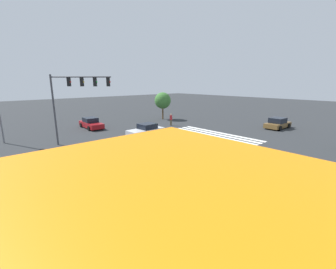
% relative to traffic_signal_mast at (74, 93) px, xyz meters
% --- Properties ---
extents(ground_plane, '(153.67, 153.67, 0.00)m').
position_rel_traffic_signal_mast_xyz_m(ground_plane, '(-6.52, -6.52, -5.33)').
color(ground_plane, '#2B2D30').
extents(crosswalk_markings, '(11.66, 4.40, 0.01)m').
position_rel_traffic_signal_mast_xyz_m(crosswalk_markings, '(-6.52, -13.69, -5.33)').
color(crosswalk_markings, silver).
rests_on(crosswalk_markings, ground_plane).
extents(traffic_signal_mast, '(4.34, 4.34, 7.07)m').
position_rel_traffic_signal_mast_xyz_m(traffic_signal_mast, '(0.00, 0.00, 0.00)').
color(traffic_signal_mast, '#47474C').
rests_on(traffic_signal_mast, ground_plane).
extents(car_0, '(2.33, 4.42, 1.51)m').
position_rel_traffic_signal_mast_xyz_m(car_0, '(-9.98, -24.01, -4.64)').
color(car_0, brown).
rests_on(car_0, ground_plane).
extents(car_1, '(2.25, 4.25, 1.56)m').
position_rel_traffic_signal_mast_xyz_m(car_1, '(-8.98, -4.07, -4.61)').
color(car_1, brown).
rests_on(car_1, ground_plane).
extents(car_2, '(2.33, 4.62, 1.49)m').
position_rel_traffic_signal_mast_xyz_m(car_2, '(-1.37, -7.60, -4.66)').
color(car_2, silver).
rests_on(car_2, ground_plane).
extents(car_3, '(4.91, 2.20, 1.47)m').
position_rel_traffic_signal_mast_xyz_m(car_3, '(7.62, -4.65, -4.66)').
color(car_3, maroon).
rests_on(car_3, ground_plane).
extents(pedestrian, '(0.41, 0.41, 1.76)m').
position_rel_traffic_signal_mast_xyz_m(pedestrian, '(1.52, -14.31, -4.34)').
color(pedestrian, brown).
rests_on(pedestrian, ground_plane).
extents(tree_corner_a, '(2.79, 2.79, 4.62)m').
position_rel_traffic_signal_mast_xyz_m(tree_corner_a, '(6.71, -17.16, -2.11)').
color(tree_corner_a, brown).
rests_on(tree_corner_a, ground_plane).
extents(fire_hydrant, '(0.22, 0.22, 0.86)m').
position_rel_traffic_signal_mast_xyz_m(fire_hydrant, '(-14.98, 1.45, -4.90)').
color(fire_hydrant, red).
rests_on(fire_hydrant, ground_plane).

